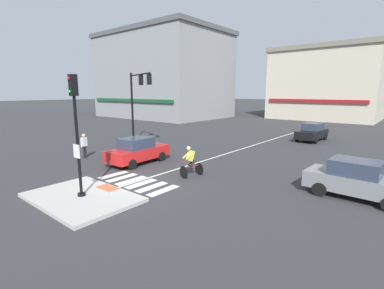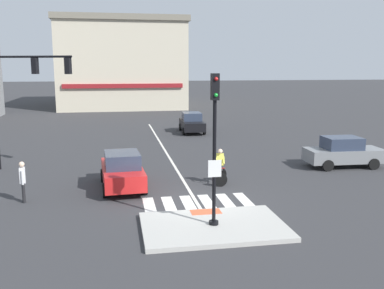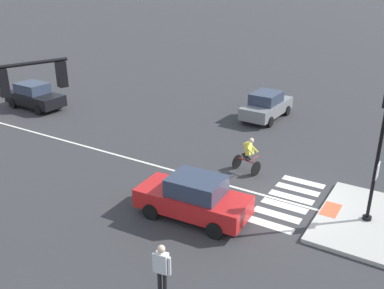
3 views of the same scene
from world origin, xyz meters
The scene contains 18 objects.
ground_plane centered at (0.00, 0.00, 0.00)m, with size 300.00×300.00×0.00m, color #333335.
traffic_island centered at (0.00, -2.84, 0.07)m, with size 4.79×3.24×0.15m, color #B2AFA8.
tactile_pad_front centered at (0.00, -1.57, 0.15)m, with size 1.10×0.60×0.01m, color #DB5B38.
signal_pole centered at (0.00, -2.84, 3.15)m, with size 0.44×0.38×4.99m.
crosswalk_stripe_a centered at (-1.93, 0.08, 0.00)m, with size 0.44×1.80×0.01m, color silver.
crosswalk_stripe_b centered at (-1.16, 0.08, 0.00)m, with size 0.44×1.80×0.01m, color silver.
crosswalk_stripe_c centered at (-0.39, 0.08, 0.00)m, with size 0.44×1.80×0.01m, color silver.
crosswalk_stripe_d centered at (0.39, 0.08, 0.00)m, with size 0.44×1.80×0.01m, color silver.
crosswalk_stripe_e centered at (1.16, 0.08, 0.00)m, with size 0.44×1.80×0.01m, color silver.
crosswalk_stripe_f centered at (1.93, 0.08, 0.00)m, with size 0.44×1.80×0.01m, color silver.
lane_centre_line centered at (-0.04, 10.00, 0.00)m, with size 0.14×28.00×0.01m, color silver.
traffic_light_mast centered at (-7.93, 6.92, 4.23)m, with size 4.24×1.72×6.09m.
building_corner_right centered at (-2.08, 45.65, 5.75)m, with size 16.31×19.62×11.47m.
car_red_westbound_near centered at (-2.90, 2.63, 0.81)m, with size 2.03×4.19×1.64m.
car_black_eastbound_distant centered at (3.04, 18.29, 0.81)m, with size 1.98×4.17×1.64m.
car_grey_cross_right centered at (8.92, 4.70, 0.81)m, with size 4.17×1.97×1.64m.
cyclist centered at (1.53, 2.53, 0.87)m, with size 0.88×1.21×1.68m.
pedestrian_at_curb_left centered at (-6.83, 1.25, 0.98)m, with size 0.28×0.54×1.67m.
Camera 2 is at (-3.12, -16.09, 5.34)m, focal length 39.99 mm.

